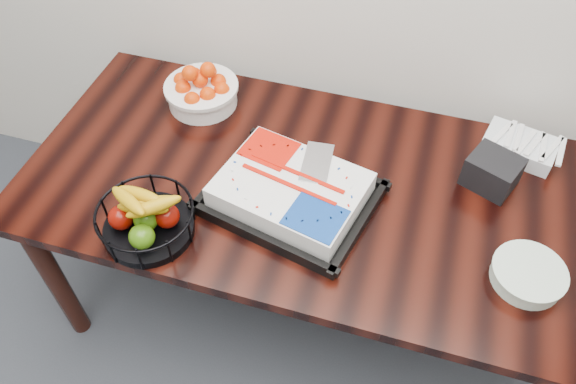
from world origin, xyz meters
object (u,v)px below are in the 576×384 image
(cake_tray, at_px, (291,192))
(plate_stack, at_px, (528,275))
(fruit_basket, at_px, (146,219))
(napkin_box, at_px, (492,172))
(tangerine_bowl, at_px, (201,87))
(table, at_px, (304,199))

(cake_tray, xyz_separation_m, plate_stack, (0.70, -0.08, -0.02))
(cake_tray, height_order, plate_stack, cake_tray)
(fruit_basket, distance_m, napkin_box, 1.06)
(cake_tray, xyz_separation_m, napkin_box, (0.58, 0.26, 0.01))
(tangerine_bowl, xyz_separation_m, fruit_basket, (0.07, -0.58, -0.01))
(tangerine_bowl, bearing_deg, cake_tray, -38.88)
(cake_tray, distance_m, tangerine_bowl, 0.56)
(tangerine_bowl, distance_m, fruit_basket, 0.59)
(tangerine_bowl, xyz_separation_m, plate_stack, (1.14, -0.43, -0.05))
(fruit_basket, xyz_separation_m, napkin_box, (0.94, 0.49, -0.01))
(plate_stack, relative_size, napkin_box, 1.35)
(table, distance_m, tangerine_bowl, 0.55)
(cake_tray, distance_m, fruit_basket, 0.43)
(table, bearing_deg, tangerine_bowl, 150.28)
(table, xyz_separation_m, cake_tray, (-0.02, -0.09, 0.13))
(fruit_basket, bearing_deg, table, 39.96)
(table, height_order, tangerine_bowl, tangerine_bowl)
(plate_stack, bearing_deg, table, 165.79)
(fruit_basket, xyz_separation_m, plate_stack, (1.07, 0.15, -0.04))
(tangerine_bowl, bearing_deg, napkin_box, -5.45)
(table, distance_m, cake_tray, 0.16)
(table, bearing_deg, cake_tray, -101.64)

